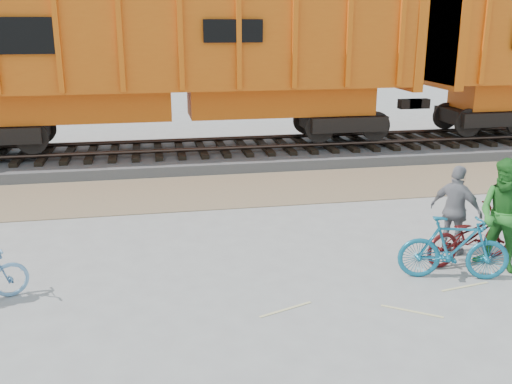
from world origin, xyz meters
TOP-DOWN VIEW (x-y plane):
  - ground at (0.00, 0.00)m, footprint 120.00×120.00m
  - gravel_strip at (0.00, 5.50)m, footprint 120.00×3.00m
  - ballast_bed at (0.00, 9.00)m, footprint 120.00×4.00m
  - track at (0.00, 9.00)m, footprint 120.00×2.60m
  - hopper_car_center at (-1.90, 9.00)m, footprint 14.00×3.13m
  - bicycle_teal at (1.94, -0.27)m, footprint 1.86×0.97m
  - bicycle_maroon at (2.59, 0.32)m, footprint 1.96×1.03m
  - person_man at (2.94, -0.07)m, footprint 1.13×1.18m
  - person_woman at (2.49, 0.72)m, footprint 0.88×1.03m

SIDE VIEW (x-z plane):
  - ground at x=0.00m, z-range 0.00..0.00m
  - gravel_strip at x=0.00m, z-range 0.00..0.02m
  - ballast_bed at x=0.00m, z-range 0.00..0.30m
  - track at x=0.00m, z-range 0.35..0.59m
  - bicycle_maroon at x=2.59m, z-range 0.00..0.98m
  - bicycle_teal at x=1.94m, z-range 0.00..1.07m
  - person_woman at x=2.49m, z-range 0.00..1.65m
  - person_man at x=2.94m, z-range 0.00..1.93m
  - hopper_car_center at x=-1.90m, z-range 0.68..5.33m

